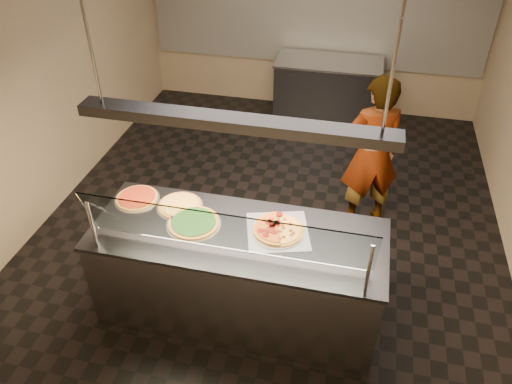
% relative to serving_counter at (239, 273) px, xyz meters
% --- Properties ---
extents(ground, '(5.00, 6.00, 0.02)m').
position_rel_serving_counter_xyz_m(ground, '(0.03, 1.33, -0.48)').
color(ground, black).
rests_on(ground, ground).
extents(wall_back, '(5.00, 0.02, 3.00)m').
position_rel_serving_counter_xyz_m(wall_back, '(0.03, 4.34, 1.03)').
color(wall_back, tan).
rests_on(wall_back, ground).
extents(wall_front, '(5.00, 0.02, 3.00)m').
position_rel_serving_counter_xyz_m(wall_front, '(0.03, -1.68, 1.03)').
color(wall_front, tan).
rests_on(wall_front, ground).
extents(wall_left, '(0.02, 6.00, 3.00)m').
position_rel_serving_counter_xyz_m(wall_left, '(-2.48, 1.33, 1.03)').
color(wall_left, tan).
rests_on(wall_left, ground).
extents(tile_band, '(4.90, 0.02, 1.20)m').
position_rel_serving_counter_xyz_m(tile_band, '(0.03, 4.31, 0.83)').
color(tile_band, silver).
rests_on(tile_band, wall_back).
extents(serving_counter, '(2.43, 0.94, 0.93)m').
position_rel_serving_counter_xyz_m(serving_counter, '(0.00, 0.00, 0.00)').
color(serving_counter, '#B7B7BC').
rests_on(serving_counter, ground).
extents(sneeze_guard, '(2.19, 0.18, 0.54)m').
position_rel_serving_counter_xyz_m(sneeze_guard, '(-0.00, -0.34, 0.76)').
color(sneeze_guard, '#B7B7BC').
rests_on(sneeze_guard, serving_counter).
extents(perforated_tray, '(0.61, 0.61, 0.01)m').
position_rel_serving_counter_xyz_m(perforated_tray, '(0.32, 0.10, 0.47)').
color(perforated_tray, silver).
rests_on(perforated_tray, serving_counter).
extents(half_pizza_pepperoni, '(0.31, 0.45, 0.05)m').
position_rel_serving_counter_xyz_m(half_pizza_pepperoni, '(0.22, 0.10, 0.50)').
color(half_pizza_pepperoni, '#925D23').
rests_on(half_pizza_pepperoni, perforated_tray).
extents(half_pizza_sausage, '(0.31, 0.45, 0.04)m').
position_rel_serving_counter_xyz_m(half_pizza_sausage, '(0.41, 0.10, 0.49)').
color(half_pizza_sausage, '#925D23').
rests_on(half_pizza_sausage, perforated_tray).
extents(pizza_spinach, '(0.46, 0.46, 0.03)m').
position_rel_serving_counter_xyz_m(pizza_spinach, '(-0.39, 0.03, 0.48)').
color(pizza_spinach, silver).
rests_on(pizza_spinach, serving_counter).
extents(pizza_cheese, '(0.40, 0.40, 0.03)m').
position_rel_serving_counter_xyz_m(pizza_cheese, '(-0.58, 0.23, 0.48)').
color(pizza_cheese, silver).
rests_on(pizza_cheese, serving_counter).
extents(pizza_tomato, '(0.40, 0.40, 0.03)m').
position_rel_serving_counter_xyz_m(pizza_tomato, '(-0.99, 0.25, 0.48)').
color(pizza_tomato, silver).
rests_on(pizza_tomato, serving_counter).
extents(pizza_spatula, '(0.25, 0.20, 0.02)m').
position_rel_serving_counter_xyz_m(pizza_spatula, '(-0.61, 0.11, 0.49)').
color(pizza_spatula, '#B7B7BC').
rests_on(pizza_spatula, pizza_spinach).
extents(prep_table, '(1.51, 0.74, 0.93)m').
position_rel_serving_counter_xyz_m(prep_table, '(0.32, 3.88, 0.00)').
color(prep_table, '#333338').
rests_on(prep_table, ground).
extents(worker, '(0.74, 0.62, 1.74)m').
position_rel_serving_counter_xyz_m(worker, '(1.02, 1.59, 0.40)').
color(worker, black).
rests_on(worker, ground).
extents(heat_lamp_housing, '(2.30, 0.18, 0.08)m').
position_rel_serving_counter_xyz_m(heat_lamp_housing, '(-0.00, 0.00, 1.48)').
color(heat_lamp_housing, '#333338').
rests_on(heat_lamp_housing, ceiling).
extents(lamp_rod_left, '(0.02, 0.02, 1.01)m').
position_rel_serving_counter_xyz_m(lamp_rod_left, '(-1.00, 0.00, 2.03)').
color(lamp_rod_left, '#B7B7BC').
rests_on(lamp_rod_left, ceiling).
extents(lamp_rod_right, '(0.02, 0.02, 1.01)m').
position_rel_serving_counter_xyz_m(lamp_rod_right, '(1.00, 0.00, 2.03)').
color(lamp_rod_right, '#B7B7BC').
rests_on(lamp_rod_right, ceiling).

